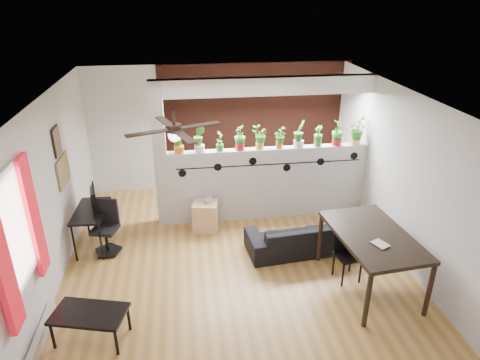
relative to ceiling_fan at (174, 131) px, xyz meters
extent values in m
cube|color=olive|center=(0.80, 0.30, -2.36)|extent=(6.30, 7.10, 0.10)
cube|color=#B7B7BA|center=(0.80, 3.32, -1.01)|extent=(6.30, 0.04, 2.90)
cube|color=#B7B7BA|center=(0.80, -2.72, -1.01)|extent=(6.30, 0.04, 2.90)
cube|color=#B7B7BA|center=(-1.82, 0.30, -1.01)|extent=(0.04, 7.10, 2.90)
cube|color=#B7B7BA|center=(3.42, 0.30, -1.01)|extent=(0.04, 7.10, 2.90)
cube|color=white|center=(0.80, 0.30, 0.34)|extent=(6.30, 7.10, 0.10)
cube|color=#BCBCC1|center=(1.60, 1.80, -1.64)|extent=(3.60, 0.18, 1.35)
cube|color=silver|center=(1.60, 1.80, 0.14)|extent=(3.60, 0.18, 0.30)
cube|color=#BCBCC1|center=(-0.31, 1.80, -1.01)|extent=(0.22, 0.20, 2.60)
cube|color=#963E2B|center=(1.60, 3.27, -1.01)|extent=(3.90, 0.05, 2.60)
cube|color=black|center=(1.60, 1.70, -1.23)|extent=(3.31, 0.01, 0.02)
cylinder|color=black|center=(0.05, 1.70, -1.31)|extent=(0.14, 0.01, 0.14)
cylinder|color=black|center=(0.67, 1.70, -1.23)|extent=(0.14, 0.01, 0.14)
cylinder|color=black|center=(1.29, 1.70, -1.15)|extent=(0.14, 0.01, 0.14)
cylinder|color=black|center=(1.91, 1.70, -1.31)|extent=(0.14, 0.01, 0.14)
cylinder|color=black|center=(2.53, 1.70, -1.23)|extent=(0.14, 0.01, 0.14)
cylinder|color=black|center=(3.15, 1.70, -1.15)|extent=(0.14, 0.01, 0.14)
cube|color=white|center=(-1.78, -0.90, -0.76)|extent=(0.02, 0.95, 1.25)
cube|color=silver|center=(-1.77, -0.90, -0.76)|extent=(0.04, 1.05, 1.35)
cube|color=red|center=(-1.73, -1.40, -0.86)|extent=(0.06, 0.30, 1.55)
cube|color=red|center=(-1.73, -0.40, -0.86)|extent=(0.06, 0.30, 1.55)
cube|color=beige|center=(-1.74, -0.90, -2.22)|extent=(0.08, 1.00, 0.18)
cube|color=olive|center=(-1.78, 1.25, -0.96)|extent=(0.03, 0.60, 0.45)
cube|color=#8C7259|center=(-1.78, 1.20, -0.46)|extent=(0.03, 0.30, 0.40)
cube|color=black|center=(-1.78, 1.20, -0.46)|extent=(0.02, 0.34, 0.44)
cylinder|color=black|center=(0.00, 0.00, 0.19)|extent=(0.04, 0.04, 0.20)
cylinder|color=black|center=(0.00, 0.00, 0.04)|extent=(0.18, 0.18, 0.10)
sphere|color=white|center=(0.00, 0.00, -0.05)|extent=(0.17, 0.17, 0.17)
cube|color=black|center=(0.32, 0.12, 0.03)|extent=(0.55, 0.29, 0.01)
cube|color=black|center=(-0.12, 0.32, 0.03)|extent=(0.29, 0.55, 0.01)
cube|color=black|center=(-0.32, -0.12, 0.03)|extent=(0.55, 0.29, 0.01)
cube|color=black|center=(0.12, -0.32, 0.03)|extent=(0.29, 0.55, 0.01)
cylinder|color=orange|center=(0.02, 1.80, -0.90)|extent=(0.17, 0.17, 0.12)
imported|color=#20631C|center=(0.02, 1.80, -0.68)|extent=(0.32, 0.31, 0.37)
cylinder|color=white|center=(0.37, 1.80, -0.90)|extent=(0.17, 0.17, 0.12)
imported|color=#20631C|center=(0.37, 1.80, -0.68)|extent=(0.29, 0.26, 0.37)
cylinder|color=green|center=(0.72, 1.80, -0.90)|extent=(0.12, 0.12, 0.12)
imported|color=#20631C|center=(0.72, 1.80, -0.73)|extent=(0.20, 0.22, 0.27)
cylinder|color=red|center=(1.07, 1.80, -0.90)|extent=(0.16, 0.16, 0.12)
imported|color=#20631C|center=(1.07, 1.80, -0.69)|extent=(0.22, 0.26, 0.35)
cylinder|color=gold|center=(1.42, 1.80, -0.90)|extent=(0.14, 0.14, 0.12)
imported|color=#20631C|center=(1.42, 1.80, -0.71)|extent=(0.22, 0.18, 0.31)
cylinder|color=#CB5717|center=(1.78, 1.80, -0.90)|extent=(0.12, 0.12, 0.12)
imported|color=#20631C|center=(1.78, 1.80, -0.73)|extent=(0.15, 0.18, 0.26)
cylinder|color=white|center=(2.13, 1.80, -0.90)|extent=(0.18, 0.18, 0.12)
imported|color=#20631C|center=(2.13, 1.80, -0.67)|extent=(0.33, 0.33, 0.39)
cylinder|color=#367E2E|center=(2.48, 1.80, -0.90)|extent=(0.13, 0.13, 0.12)
imported|color=#20631C|center=(2.48, 1.80, -0.73)|extent=(0.21, 0.23, 0.28)
cylinder|color=red|center=(2.83, 1.80, -0.90)|extent=(0.17, 0.17, 0.12)
imported|color=#20631C|center=(2.83, 1.80, -0.68)|extent=(0.21, 0.25, 0.36)
cylinder|color=#EBB953|center=(3.18, 1.80, -0.90)|extent=(0.18, 0.18, 0.12)
imported|color=#20631C|center=(3.18, 1.80, -0.67)|extent=(0.26, 0.30, 0.38)
imported|color=black|center=(1.92, 0.60, -2.07)|extent=(1.75, 0.82, 0.50)
cube|color=tan|center=(0.41, 1.46, -2.05)|extent=(0.49, 0.45, 0.53)
imported|color=gray|center=(0.46, 1.46, -1.74)|extent=(0.16, 0.16, 0.10)
cube|color=black|center=(-1.45, 1.18, -1.66)|extent=(0.53, 0.95, 0.04)
cylinder|color=black|center=(-1.67, 0.76, -2.00)|extent=(0.03, 0.03, 0.64)
cylinder|color=black|center=(-1.27, 0.74, -2.00)|extent=(0.03, 0.03, 0.64)
cylinder|color=black|center=(-1.63, 1.61, -2.00)|extent=(0.03, 0.03, 0.64)
cylinder|color=black|center=(-1.23, 1.59, -2.00)|extent=(0.03, 0.03, 0.64)
imported|color=black|center=(-1.45, 1.33, -1.55)|extent=(0.31, 0.11, 0.17)
cylinder|color=black|center=(-1.21, 0.92, -2.28)|extent=(0.46, 0.46, 0.04)
cylinder|color=black|center=(-1.21, 0.92, -2.08)|extent=(0.05, 0.05, 0.39)
cube|color=black|center=(-1.21, 0.92, -1.87)|extent=(0.46, 0.46, 0.06)
cube|color=black|center=(-1.17, 1.09, -1.62)|extent=(0.35, 0.15, 0.42)
cube|color=black|center=(2.62, -0.44, -1.48)|extent=(1.10, 1.65, 0.06)
cylinder|color=black|center=(2.25, -1.22, -1.91)|extent=(0.07, 0.07, 0.80)
cylinder|color=black|center=(3.12, -1.14, -1.91)|extent=(0.07, 0.07, 0.80)
cylinder|color=black|center=(2.11, 0.27, -1.91)|extent=(0.07, 0.07, 0.80)
cylinder|color=black|center=(2.98, 0.35, -1.91)|extent=(0.07, 0.07, 0.80)
imported|color=gray|center=(2.52, -0.74, -1.45)|extent=(0.23, 0.26, 0.02)
cube|color=black|center=(2.37, -0.26, -1.92)|extent=(0.38, 0.38, 0.03)
cube|color=black|center=(2.35, -0.11, -1.70)|extent=(0.32, 0.07, 0.42)
cube|color=black|center=(2.25, -0.42, -2.12)|extent=(0.03, 0.03, 0.40)
cube|color=black|center=(2.53, -0.37, -2.12)|extent=(0.03, 0.03, 0.40)
cube|color=black|center=(2.21, -0.14, -1.91)|extent=(0.03, 0.03, 0.81)
cube|color=black|center=(2.49, -0.10, -1.91)|extent=(0.03, 0.03, 0.81)
cube|color=black|center=(-1.13, -0.96, -1.93)|extent=(0.97, 0.69, 0.04)
cylinder|color=black|center=(-1.57, -1.06, -2.13)|extent=(0.04, 0.04, 0.37)
cylinder|color=black|center=(-0.80, -1.26, -2.13)|extent=(0.04, 0.04, 0.37)
cylinder|color=black|center=(-1.46, -0.67, -2.13)|extent=(0.04, 0.04, 0.37)
cylinder|color=black|center=(-0.70, -0.87, -2.13)|extent=(0.04, 0.04, 0.37)
camera|label=1|loc=(0.11, -5.17, 1.64)|focal=32.00mm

